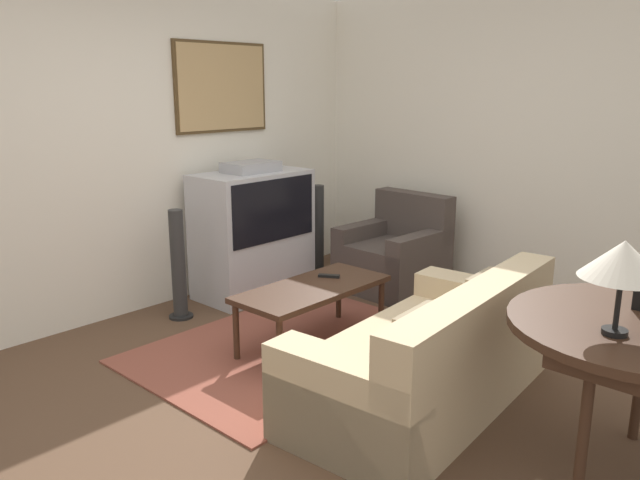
{
  "coord_description": "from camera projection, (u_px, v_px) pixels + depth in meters",
  "views": [
    {
      "loc": [
        -2.57,
        -2.41,
        1.86
      ],
      "look_at": [
        0.7,
        0.59,
        0.75
      ],
      "focal_mm": 35.0,
      "sensor_mm": 36.0,
      "label": 1
    }
  ],
  "objects": [
    {
      "name": "ground_plane",
      "position": [
        314.0,
        393.0,
        3.87
      ],
      "size": [
        12.0,
        12.0,
        0.0
      ],
      "primitive_type": "plane",
      "color": "brown"
    },
    {
      "name": "wall_back",
      "position": [
        119.0,
        150.0,
        4.95
      ],
      "size": [
        12.0,
        0.1,
        2.7
      ],
      "color": "silver",
      "rests_on": "ground_plane"
    },
    {
      "name": "wall_right",
      "position": [
        519.0,
        145.0,
        5.43
      ],
      "size": [
        0.06,
        12.0,
        2.7
      ],
      "color": "silver",
      "rests_on": "ground_plane"
    },
    {
      "name": "area_rug",
      "position": [
        291.0,
        346.0,
        4.54
      ],
      "size": [
        2.15,
        1.58,
        0.01
      ],
      "color": "brown",
      "rests_on": "ground_plane"
    },
    {
      "name": "tv",
      "position": [
        253.0,
        232.0,
        5.6
      ],
      "size": [
        1.04,
        0.58,
        1.2
      ],
      "color": "#B7B7BC",
      "rests_on": "ground_plane"
    },
    {
      "name": "couch",
      "position": [
        430.0,
        360.0,
        3.67
      ],
      "size": [
        1.87,
        1.02,
        0.78
      ],
      "rotation": [
        0.0,
        0.0,
        3.21
      ],
      "color": "#CCB289",
      "rests_on": "ground_plane"
    },
    {
      "name": "armchair",
      "position": [
        394.0,
        257.0,
        5.79
      ],
      "size": [
        0.84,
        0.85,
        0.88
      ],
      "rotation": [
        0.0,
        0.0,
        -1.62
      ],
      "color": "#473D38",
      "rests_on": "ground_plane"
    },
    {
      "name": "coffee_table",
      "position": [
        313.0,
        292.0,
        4.47
      ],
      "size": [
        1.17,
        0.53,
        0.46
      ],
      "color": "#3D2619",
      "rests_on": "ground_plane"
    },
    {
      "name": "console_table",
      "position": [
        638.0,
        336.0,
        2.87
      ],
      "size": [
        1.17,
        1.17,
        0.8
      ],
      "color": "#3D2619",
      "rests_on": "ground_plane"
    },
    {
      "name": "table_lamp",
      "position": [
        623.0,
        261.0,
        2.64
      ],
      "size": [
        0.36,
        0.36,
        0.42
      ],
      "color": "black",
      "rests_on": "console_table"
    },
    {
      "name": "remote",
      "position": [
        329.0,
        276.0,
        4.66
      ],
      "size": [
        0.12,
        0.16,
        0.02
      ],
      "color": "black",
      "rests_on": "coffee_table"
    },
    {
      "name": "speaker_tower_left",
      "position": [
        178.0,
        268.0,
        5.02
      ],
      "size": [
        0.2,
        0.2,
        0.9
      ],
      "color": "black",
      "rests_on": "ground_plane"
    },
    {
      "name": "speaker_tower_right",
      "position": [
        318.0,
        233.0,
        6.21
      ],
      "size": [
        0.2,
        0.2,
        0.9
      ],
      "color": "black",
      "rests_on": "ground_plane"
    }
  ]
}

